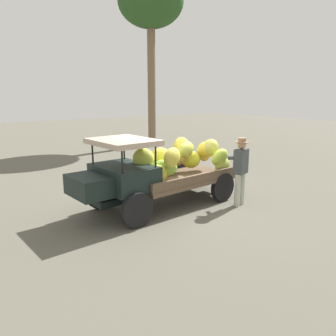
% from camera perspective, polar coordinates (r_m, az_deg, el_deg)
% --- Properties ---
extents(ground_plane, '(60.00, 60.00, 0.00)m').
position_cam_1_polar(ground_plane, '(8.96, 1.35, -5.79)').
color(ground_plane, '#5E5B4E').
extents(truck, '(4.54, 2.02, 1.83)m').
position_cam_1_polar(truck, '(8.34, -1.69, -0.46)').
color(truck, black).
rests_on(truck, ground).
extents(farmer, '(0.54, 0.50, 1.76)m').
position_cam_1_polar(farmer, '(8.62, 12.40, 0.10)').
color(farmer, '#B3B7A4').
rests_on(farmer, ground).
extents(wooden_crate, '(0.73, 0.68, 0.47)m').
position_cam_1_polar(wooden_crate, '(10.66, 4.88, -1.49)').
color(wooden_crate, olive).
rests_on(wooden_crate, ground).
extents(forest_tree_1, '(3.47, 3.47, 8.97)m').
position_cam_1_polar(forest_tree_1, '(19.28, -3.00, 26.46)').
color(forest_tree_1, '#795F49').
rests_on(forest_tree_1, ground).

